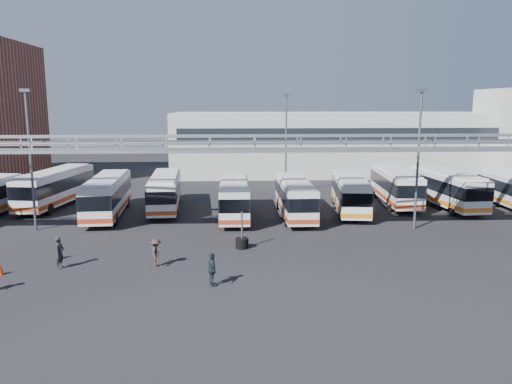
{
  "coord_description": "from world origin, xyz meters",
  "views": [
    {
      "loc": [
        -1.61,
        -28.45,
        9.18
      ],
      "look_at": [
        0.14,
        6.0,
        3.05
      ],
      "focal_mm": 35.0,
      "sensor_mm": 36.0,
      "label": 1
    }
  ],
  "objects_px": {
    "bus_7": "(395,185)",
    "cone_left": "(0,269)",
    "light_pole_back": "(286,138)",
    "bus_3": "(165,190)",
    "light_pole_mid": "(418,152)",
    "bus_5": "(295,197)",
    "pedestrian_d": "(212,270)",
    "bus_4": "(234,197)",
    "pedestrian_c": "(156,253)",
    "light_pole_left": "(30,152)",
    "cone_right": "(60,253)",
    "bus_1": "(56,186)",
    "bus_2": "(107,195)",
    "tire_stack": "(242,242)",
    "bus_8": "(446,187)",
    "pedestrian_a": "(60,252)",
    "bus_6": "(350,192)"
  },
  "relations": [
    {
      "from": "bus_7",
      "to": "cone_left",
      "type": "distance_m",
      "value": 33.11
    },
    {
      "from": "light_pole_back",
      "to": "bus_3",
      "type": "xyz_separation_m",
      "value": [
        -11.37,
        -7.34,
        -4.01
      ]
    },
    {
      "from": "light_pole_mid",
      "to": "bus_5",
      "type": "distance_m",
      "value": 10.27
    },
    {
      "from": "bus_7",
      "to": "pedestrian_d",
      "type": "distance_m",
      "value": 25.93
    },
    {
      "from": "bus_5",
      "to": "bus_7",
      "type": "relative_size",
      "value": 0.94
    },
    {
      "from": "bus_4",
      "to": "pedestrian_c",
      "type": "distance_m",
      "value": 13.17
    },
    {
      "from": "light_pole_mid",
      "to": "pedestrian_c",
      "type": "xyz_separation_m",
      "value": [
        -17.9,
        -7.88,
        -4.92
      ]
    },
    {
      "from": "light_pole_left",
      "to": "bus_3",
      "type": "bearing_deg",
      "value": 37.67
    },
    {
      "from": "light_pole_back",
      "to": "cone_right",
      "type": "bearing_deg",
      "value": -126.99
    },
    {
      "from": "bus_1",
      "to": "bus_7",
      "type": "relative_size",
      "value": 1.04
    },
    {
      "from": "bus_2",
      "to": "bus_3",
      "type": "distance_m",
      "value": 4.96
    },
    {
      "from": "bus_5",
      "to": "tire_stack",
      "type": "xyz_separation_m",
      "value": [
        -4.54,
        -8.8,
        -1.29
      ]
    },
    {
      "from": "bus_8",
      "to": "cone_right",
      "type": "distance_m",
      "value": 32.57
    },
    {
      "from": "bus_3",
      "to": "cone_left",
      "type": "height_order",
      "value": "bus_3"
    },
    {
      "from": "tire_stack",
      "to": "bus_1",
      "type": "bearing_deg",
      "value": 139.35
    },
    {
      "from": "pedestrian_c",
      "to": "tire_stack",
      "type": "height_order",
      "value": "tire_stack"
    },
    {
      "from": "light_pole_mid",
      "to": "tire_stack",
      "type": "height_order",
      "value": "light_pole_mid"
    },
    {
      "from": "cone_left",
      "to": "cone_right",
      "type": "distance_m",
      "value": 3.59
    },
    {
      "from": "bus_1",
      "to": "bus_4",
      "type": "distance_m",
      "value": 16.87
    },
    {
      "from": "light_pole_left",
      "to": "tire_stack",
      "type": "relative_size",
      "value": 4.26
    },
    {
      "from": "bus_7",
      "to": "light_pole_mid",
      "type": "bearing_deg",
      "value": -95.02
    },
    {
      "from": "pedestrian_d",
      "to": "cone_right",
      "type": "distance_m",
      "value": 10.58
    },
    {
      "from": "bus_1",
      "to": "bus_5",
      "type": "distance_m",
      "value": 21.66
    },
    {
      "from": "bus_1",
      "to": "bus_7",
      "type": "bearing_deg",
      "value": 7.23
    },
    {
      "from": "light_pole_back",
      "to": "pedestrian_a",
      "type": "xyz_separation_m",
      "value": [
        -15.29,
        -22.92,
        -4.8
      ]
    },
    {
      "from": "bus_2",
      "to": "bus_3",
      "type": "height_order",
      "value": "bus_2"
    },
    {
      "from": "bus_6",
      "to": "pedestrian_a",
      "type": "bearing_deg",
      "value": -137.5
    },
    {
      "from": "bus_4",
      "to": "bus_8",
      "type": "distance_m",
      "value": 19.21
    },
    {
      "from": "light_pole_mid",
      "to": "cone_left",
      "type": "distance_m",
      "value": 28.19
    },
    {
      "from": "bus_6",
      "to": "bus_8",
      "type": "xyz_separation_m",
      "value": [
        9.04,
        1.52,
        0.07
      ]
    },
    {
      "from": "bus_7",
      "to": "bus_8",
      "type": "xyz_separation_m",
      "value": [
        4.07,
        -1.57,
        0.01
      ]
    },
    {
      "from": "bus_5",
      "to": "cone_left",
      "type": "relative_size",
      "value": 14.51
    },
    {
      "from": "light_pole_mid",
      "to": "bus_4",
      "type": "distance_m",
      "value": 14.65
    },
    {
      "from": "light_pole_left",
      "to": "bus_2",
      "type": "distance_m",
      "value": 7.25
    },
    {
      "from": "bus_5",
      "to": "bus_8",
      "type": "xyz_separation_m",
      "value": [
        14.0,
        3.25,
        0.1
      ]
    },
    {
      "from": "bus_4",
      "to": "bus_7",
      "type": "bearing_deg",
      "value": 17.85
    },
    {
      "from": "light_pole_mid",
      "to": "pedestrian_c",
      "type": "bearing_deg",
      "value": -156.25
    },
    {
      "from": "bus_5",
      "to": "bus_7",
      "type": "xyz_separation_m",
      "value": [
        9.92,
        4.82,
        0.09
      ]
    },
    {
      "from": "light_pole_left",
      "to": "cone_left",
      "type": "relative_size",
      "value": 14.66
    },
    {
      "from": "cone_left",
      "to": "tire_stack",
      "type": "height_order",
      "value": "tire_stack"
    },
    {
      "from": "bus_3",
      "to": "cone_right",
      "type": "xyz_separation_m",
      "value": [
        -4.54,
        -13.79,
        -1.35
      ]
    },
    {
      "from": "light_pole_back",
      "to": "tire_stack",
      "type": "bearing_deg",
      "value": -104.23
    },
    {
      "from": "pedestrian_a",
      "to": "pedestrian_c",
      "type": "distance_m",
      "value": 5.39
    },
    {
      "from": "light_pole_back",
      "to": "bus_7",
      "type": "xyz_separation_m",
      "value": [
        9.52,
        -5.85,
        -3.94
      ]
    },
    {
      "from": "bus_8",
      "to": "light_pole_back",
      "type": "bearing_deg",
      "value": 147.34
    },
    {
      "from": "bus_6",
      "to": "pedestrian_d",
      "type": "relative_size",
      "value": 6.05
    },
    {
      "from": "bus_3",
      "to": "pedestrian_c",
      "type": "height_order",
      "value": "bus_3"
    },
    {
      "from": "bus_4",
      "to": "bus_6",
      "type": "bearing_deg",
      "value": 9.54
    },
    {
      "from": "cone_left",
      "to": "tire_stack",
      "type": "xyz_separation_m",
      "value": [
        13.27,
        4.41,
        0.06
      ]
    },
    {
      "from": "light_pole_back",
      "to": "bus_1",
      "type": "distance_m",
      "value": 22.39
    }
  ]
}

